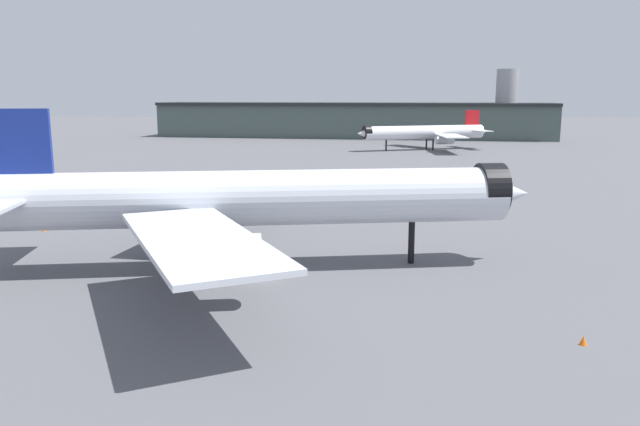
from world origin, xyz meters
The scene contains 7 objects.
ground centered at (0.00, 0.00, 0.00)m, with size 900.00×900.00×0.00m, color #56565B.
airliner_near_gate centered at (-2.03, 3.74, 7.24)m, with size 59.86×54.06×16.43m.
airliner_far_taxiway centered at (32.62, 145.93, 5.62)m, with size 45.93×41.07×12.77m.
terminal_building centered at (10.41, 204.65, 7.58)m, with size 166.49×46.17×27.95m.
baggage_cart_trailing centered at (-27.55, 28.68, 0.98)m, with size 2.80×2.88×1.82m.
traffic_cone_near_nose centered at (-31.89, 19.66, 0.36)m, with size 0.58×0.58×0.72m, color #F2600C.
traffic_cone_wingtip centered at (25.43, -14.84, 0.34)m, with size 0.54×0.54×0.67m, color #F2600C.
Camera 1 is at (8.65, -57.22, 17.68)m, focal length 34.35 mm.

